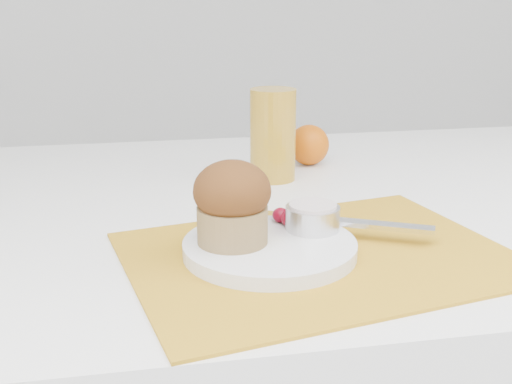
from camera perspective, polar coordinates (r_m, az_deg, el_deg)
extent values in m
cube|color=#BD861A|center=(0.71, 5.62, -5.65)|extent=(0.46, 0.37, 0.00)
cylinder|color=white|center=(0.70, 1.23, -4.96)|extent=(0.22, 0.22, 0.02)
cylinder|color=silver|center=(0.73, 5.06, -2.31)|extent=(0.08, 0.08, 0.03)
cylinder|color=beige|center=(0.72, 5.08, -1.30)|extent=(0.06, 0.06, 0.01)
ellipsoid|color=#4F020F|center=(0.75, 2.20, -2.06)|extent=(0.02, 0.02, 0.02)
ellipsoid|color=#57020E|center=(0.74, 3.02, -2.37)|extent=(0.02, 0.02, 0.02)
cube|color=silver|center=(0.75, 7.26, -2.62)|extent=(0.20, 0.11, 0.01)
sphere|color=#D25C07|center=(1.07, 4.73, 4.19)|extent=(0.07, 0.07, 0.07)
cylinder|color=#B68722|center=(0.98, 1.51, 5.10)|extent=(0.08, 0.08, 0.14)
cylinder|color=olive|center=(0.69, -2.11, -2.90)|extent=(0.09, 0.09, 0.04)
ellipsoid|color=#341909|center=(0.67, -2.14, 0.11)|extent=(0.08, 0.08, 0.07)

